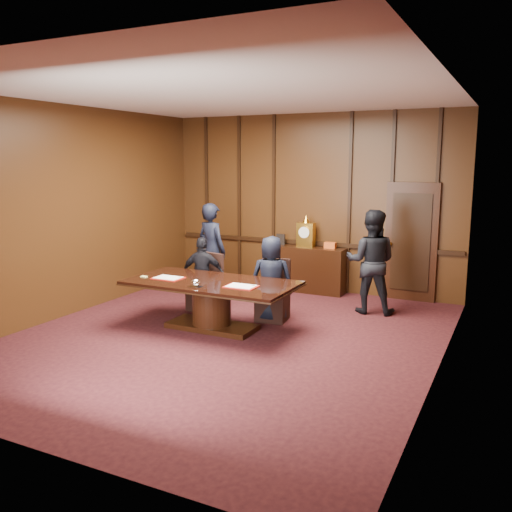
{
  "coord_description": "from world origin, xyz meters",
  "views": [
    {
      "loc": [
        3.8,
        -6.69,
        2.6
      ],
      "look_at": [
        -0.05,
        1.13,
        1.05
      ],
      "focal_mm": 38.0,
      "sensor_mm": 36.0,
      "label": 1
    }
  ],
  "objects_px": {
    "sideboard": "(305,267)",
    "signatory_left": "(203,275)",
    "signatory_right": "(271,279)",
    "witness_right": "(371,262)",
    "witness_left": "(212,250)",
    "conference_table": "(212,297)"
  },
  "relations": [
    {
      "from": "sideboard",
      "to": "signatory_right",
      "type": "bearing_deg",
      "value": -83.67
    },
    {
      "from": "sideboard",
      "to": "signatory_right",
      "type": "height_order",
      "value": "sideboard"
    },
    {
      "from": "signatory_left",
      "to": "witness_right",
      "type": "xyz_separation_m",
      "value": [
        2.61,
        1.21,
        0.24
      ]
    },
    {
      "from": "sideboard",
      "to": "witness_right",
      "type": "relative_size",
      "value": 0.9
    },
    {
      "from": "signatory_right",
      "to": "witness_right",
      "type": "bearing_deg",
      "value": -153.89
    },
    {
      "from": "signatory_left",
      "to": "witness_right",
      "type": "height_order",
      "value": "witness_right"
    },
    {
      "from": "sideboard",
      "to": "witness_right",
      "type": "distance_m",
      "value": 1.86
    },
    {
      "from": "sideboard",
      "to": "signatory_left",
      "type": "height_order",
      "value": "sideboard"
    },
    {
      "from": "signatory_left",
      "to": "witness_right",
      "type": "relative_size",
      "value": 0.73
    },
    {
      "from": "sideboard",
      "to": "signatory_left",
      "type": "xyz_separation_m",
      "value": [
        -1.06,
        -2.16,
        0.16
      ]
    },
    {
      "from": "signatory_right",
      "to": "witness_left",
      "type": "height_order",
      "value": "witness_left"
    },
    {
      "from": "conference_table",
      "to": "witness_right",
      "type": "bearing_deg",
      "value": 45.68
    },
    {
      "from": "signatory_left",
      "to": "conference_table",
      "type": "bearing_deg",
      "value": 110.77
    },
    {
      "from": "witness_right",
      "to": "signatory_right",
      "type": "bearing_deg",
      "value": 33.97
    },
    {
      "from": "signatory_right",
      "to": "witness_left",
      "type": "distance_m",
      "value": 1.93
    },
    {
      "from": "witness_left",
      "to": "conference_table",
      "type": "bearing_deg",
      "value": 137.0
    },
    {
      "from": "conference_table",
      "to": "witness_left",
      "type": "distance_m",
      "value": 2.06
    },
    {
      "from": "signatory_left",
      "to": "witness_right",
      "type": "bearing_deg",
      "value": -173.47
    },
    {
      "from": "signatory_left",
      "to": "witness_left",
      "type": "xyz_separation_m",
      "value": [
        -0.38,
        0.94,
        0.25
      ]
    },
    {
      "from": "signatory_right",
      "to": "witness_right",
      "type": "relative_size",
      "value": 0.79
    },
    {
      "from": "sideboard",
      "to": "witness_left",
      "type": "distance_m",
      "value": 1.93
    },
    {
      "from": "conference_table",
      "to": "witness_right",
      "type": "distance_m",
      "value": 2.84
    }
  ]
}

